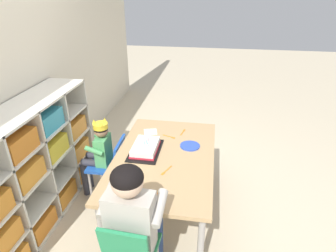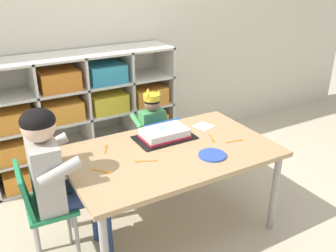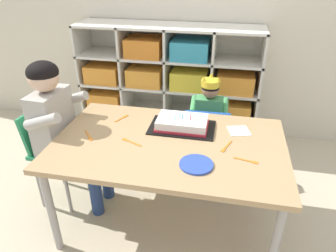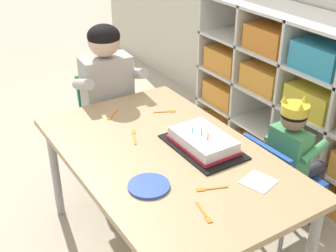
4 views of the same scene
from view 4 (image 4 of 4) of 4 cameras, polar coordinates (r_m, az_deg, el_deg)
The scene contains 15 objects.
ground at distance 2.52m, azimuth -0.24°, elevation -15.87°, with size 16.00×16.00×0.00m, color beige.
storage_cubby_shelf at distance 3.01m, azimuth 15.89°, elevation 2.41°, with size 1.65×0.39×1.09m.
activity_table at distance 2.15m, azimuth -0.27°, elevation -4.81°, with size 1.37×0.85×0.64m.
classroom_chair_blue at distance 2.46m, azimuth 13.77°, elevation -6.60°, with size 0.36×0.34×0.62m.
child_with_crown at distance 2.45m, azimuth 15.88°, elevation -3.00°, with size 0.30×0.31×0.84m.
classroom_chair_adult_side at distance 2.90m, azimuth -7.87°, elevation 1.32°, with size 0.32×0.34×0.71m.
adult_helper_seated at distance 2.72m, azimuth -7.29°, elevation 4.33°, with size 0.44×0.42×1.06m.
birthday_cake_on_tray at distance 2.16m, azimuth 4.50°, elevation -2.07°, with size 0.42×0.26×0.11m.
paper_plate_stack at distance 1.90m, azimuth -2.47°, elevation -7.67°, with size 0.18×0.18×0.01m, color blue.
paper_napkin_square at distance 1.97m, azimuth 11.51°, elevation -7.01°, with size 0.13×0.13×0.00m, color white.
fork_at_table_front_edge at distance 2.49m, azimuth -7.10°, elevation 1.40°, with size 0.10×0.11×0.00m.
fork_beside_plate_stack at distance 1.77m, azimuth 4.69°, elevation -11.12°, with size 0.13×0.04×0.00m.
fork_near_cake_tray at distance 2.51m, azimuth -0.23°, elevation 1.86°, with size 0.07×0.12×0.00m.
fork_by_napkin at distance 2.27m, azimuth -4.34°, elevation -1.30°, with size 0.14×0.07×0.00m.
fork_scattered_mid_table at distance 1.90m, azimuth 5.38°, elevation -7.99°, with size 0.06×0.13×0.00m.
Camera 4 is at (1.53, -0.95, 1.76)m, focal length 47.62 mm.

